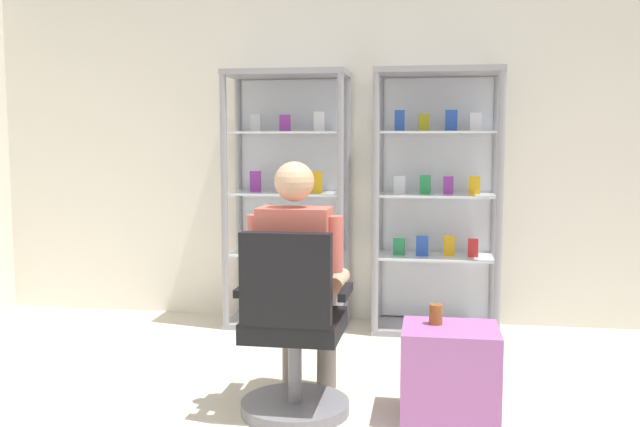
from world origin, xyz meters
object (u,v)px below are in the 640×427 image
Objects in this scene: display_cabinet_left at (289,198)px; office_chair at (293,341)px; tea_glass at (436,314)px; seated_shopkeeper at (299,272)px; display_cabinet_right at (436,199)px; storage_crate at (450,373)px.

display_cabinet_left reaches higher than office_chair.
office_chair reaches higher than tea_glass.
display_cabinet_right is at bearing 66.67° from seated_shopkeeper.
display_cabinet_left is at bearing 103.11° from seated_shopkeeper.
tea_glass is at bearing -90.26° from display_cabinet_right.
storage_crate is at bearing -31.80° from tea_glass.
office_chair is 9.42× the size of tea_glass.
office_chair is at bearing -90.67° from seated_shopkeeper.
office_chair is 0.80m from storage_crate.
display_cabinet_left is at bearing 124.20° from storage_crate.
office_chair is at bearing -78.09° from display_cabinet_left.
display_cabinet_right is at bearing 89.74° from tea_glass.
storage_crate is at bearing -4.36° from seated_shopkeeper.
seated_shopkeeper reaches higher than tea_glass.
tea_glass is at bearing -1.11° from seated_shopkeeper.
display_cabinet_right is at bearing 68.52° from office_chair.
seated_shopkeeper reaches higher than storage_crate.
seated_shopkeeper is (0.00, 0.16, 0.32)m from office_chair.
display_cabinet_left reaches higher than seated_shopkeeper.
tea_glass is (0.71, 0.15, 0.12)m from office_chair.
office_chair reaches higher than storage_crate.
display_cabinet_right reaches higher than seated_shopkeeper.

